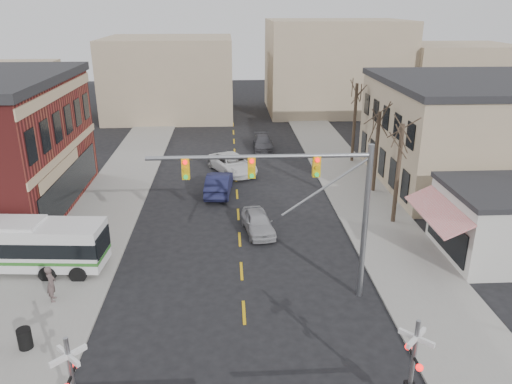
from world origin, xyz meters
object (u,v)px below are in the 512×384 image
(traffic_signal_mast, at_px, (308,191))
(car_a, at_px, (258,222))
(rr_crossing_east, at_px, (400,370))
(car_c, at_px, (232,164))
(pedestrian_far, at_px, (36,251))
(trash_bin, at_px, (25,338))
(car_d, at_px, (263,143))
(transit_bus, at_px, (4,244))
(car_b, at_px, (219,183))
(pedestrian_near, at_px, (51,284))

(traffic_signal_mast, xyz_separation_m, car_a, (-1.88, 7.82, -5.04))
(rr_crossing_east, bearing_deg, car_c, 101.26)
(car_a, distance_m, pedestrian_far, 13.30)
(trash_bin, relative_size, car_d, 0.20)
(car_c, xyz_separation_m, car_d, (3.19, 7.31, -0.14))
(transit_bus, bearing_deg, pedestrian_far, 12.23)
(car_c, bearing_deg, rr_crossing_east, -103.58)
(car_a, relative_size, car_d, 0.91)
(rr_crossing_east, bearing_deg, trash_bin, 163.39)
(transit_bus, bearing_deg, trash_bin, -63.23)
(car_b, distance_m, pedestrian_near, 16.83)
(car_c, bearing_deg, transit_bus, -152.41)
(car_b, bearing_deg, pedestrian_near, 66.42)
(transit_bus, relative_size, trash_bin, 12.04)
(rr_crossing_east, relative_size, car_d, 1.21)
(transit_bus, height_order, pedestrian_far, transit_bus)
(transit_bus, xyz_separation_m, car_a, (14.27, 4.19, -0.90))
(car_a, height_order, car_c, car_c)
(car_d, bearing_deg, pedestrian_near, -114.43)
(transit_bus, distance_m, car_a, 14.89)
(car_c, bearing_deg, pedestrian_far, -149.46)
(car_b, relative_size, car_c, 0.88)
(traffic_signal_mast, xyz_separation_m, car_c, (-3.39, 20.21, -4.95))
(trash_bin, bearing_deg, car_d, 68.21)
(transit_bus, relative_size, car_c, 1.92)
(car_a, distance_m, car_c, 12.48)
(car_d, relative_size, pedestrian_far, 2.63)
(traffic_signal_mast, relative_size, car_c, 1.78)
(transit_bus, relative_size, car_b, 2.17)
(transit_bus, height_order, car_a, transit_bus)
(trash_bin, bearing_deg, rr_crossing_east, -16.61)
(rr_crossing_east, height_order, car_a, rr_crossing_east)
(rr_crossing_east, bearing_deg, pedestrian_near, 151.30)
(trash_bin, relative_size, pedestrian_far, 0.53)
(rr_crossing_east, relative_size, car_c, 0.96)
(car_d, xyz_separation_m, pedestrian_far, (-14.41, -23.55, 0.33))
(trash_bin, bearing_deg, car_b, 66.35)
(car_d, distance_m, pedestrian_far, 27.61)
(pedestrian_far, bearing_deg, car_c, -6.17)
(transit_bus, height_order, car_c, transit_bus)
(car_a, bearing_deg, rr_crossing_east, -84.00)
(transit_bus, distance_m, car_d, 28.74)
(trash_bin, height_order, car_d, car_d)
(rr_crossing_east, relative_size, car_a, 1.33)
(car_d, bearing_deg, traffic_signal_mast, -89.58)
(car_c, height_order, pedestrian_far, pedestrian_far)
(traffic_signal_mast, bearing_deg, car_b, 106.70)
(rr_crossing_east, distance_m, car_c, 28.63)
(car_a, distance_m, car_b, 7.65)
(transit_bus, bearing_deg, rr_crossing_east, -32.04)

